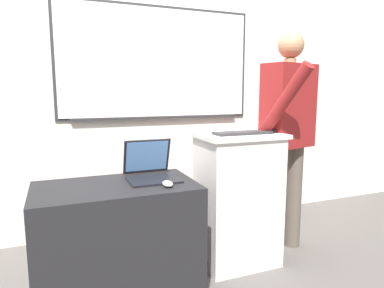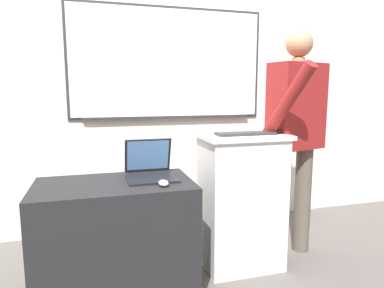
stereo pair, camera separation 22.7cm
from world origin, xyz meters
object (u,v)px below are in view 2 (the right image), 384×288
computer_mouse_by_laptop (164,183)px  computer_mouse_by_keyboard (277,131)px  lectern_podium (241,200)px  wireless_keyboard (245,134)px  side_desk (116,238)px  laptop (150,166)px  person_presenter (296,129)px

computer_mouse_by_laptop → computer_mouse_by_keyboard: computer_mouse_by_keyboard is taller
lectern_podium → wireless_keyboard: wireless_keyboard is taller
side_desk → computer_mouse_by_laptop: size_ratio=9.74×
computer_mouse_by_laptop → computer_mouse_by_keyboard: 0.94m
wireless_keyboard → side_desk: bearing=-176.9°
computer_mouse_by_laptop → laptop: bearing=100.0°
person_presenter → computer_mouse_by_laptop: size_ratio=17.36×
person_presenter → computer_mouse_by_keyboard: size_ratio=17.36×
person_presenter → wireless_keyboard: bearing=177.7°
lectern_podium → laptop: bearing=-178.7°
laptop → computer_mouse_by_keyboard: size_ratio=3.34×
person_presenter → computer_mouse_by_keyboard: (-0.21, -0.08, -0.00)m
laptop → computer_mouse_by_laptop: 0.25m
laptop → lectern_podium: bearing=1.3°
side_desk → person_presenter: bearing=6.2°
lectern_podium → computer_mouse_by_laptop: (-0.63, -0.26, 0.25)m
person_presenter → computer_mouse_by_keyboard: person_presenter is taller
lectern_podium → side_desk: bearing=-173.4°
person_presenter → computer_mouse_by_laptop: bearing=-179.1°
person_presenter → computer_mouse_by_keyboard: 0.23m
laptop → computer_mouse_by_laptop: (0.04, -0.24, -0.05)m
lectern_podium → side_desk: 0.92m
lectern_podium → wireless_keyboard: bearing=-92.8°
lectern_podium → computer_mouse_by_keyboard: 0.57m
wireless_keyboard → lectern_podium: bearing=87.2°
side_desk → lectern_podium: bearing=6.6°
computer_mouse_by_laptop → wireless_keyboard: bearing=17.8°
laptop → computer_mouse_by_keyboard: 0.94m
lectern_podium → computer_mouse_by_keyboard: size_ratio=9.88×
lectern_podium → person_presenter: (0.46, 0.04, 0.51)m
lectern_podium → computer_mouse_by_laptop: lectern_podium is taller
person_presenter → laptop: person_presenter is taller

